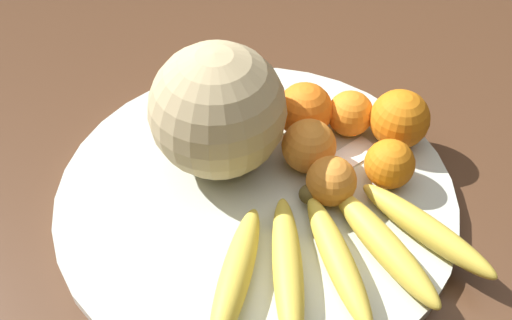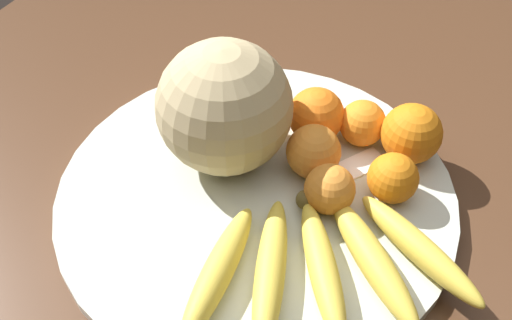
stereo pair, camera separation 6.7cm
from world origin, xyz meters
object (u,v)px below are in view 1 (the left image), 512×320
object	(u,v)px
orange_front_left	(350,114)
melon	(218,111)
kitchen_table	(233,217)
banana_bunch	(334,254)
orange_top_small	(305,110)
fruit_bowl	(256,193)
orange_back_left	(390,164)
orange_mid_center	(331,181)
orange_back_right	(400,119)
produce_tag	(343,160)
orange_front_right	(309,146)

from	to	relation	value
orange_front_left	melon	bearing A→B (deg)	-53.51
kitchen_table	banana_bunch	size ratio (longest dim) A/B	5.23
melon	orange_top_small	distance (m)	0.13
fruit_bowl	orange_top_small	world-z (taller)	orange_top_small
kitchen_table	orange_front_left	world-z (taller)	orange_front_left
orange_back_left	orange_mid_center	bearing A→B (deg)	-50.53
kitchen_table	orange_back_right	distance (m)	0.25
banana_bunch	orange_back_left	world-z (taller)	orange_back_left
melon	orange_top_small	bearing A→B (deg)	134.86
kitchen_table	orange_back_right	size ratio (longest dim) A/B	20.02
fruit_bowl	orange_back_left	bearing A→B (deg)	113.61
banana_bunch	orange_mid_center	xyz separation A→B (m)	(-0.09, -0.03, 0.01)
orange_back_left	produce_tag	xyz separation A→B (m)	(-0.02, -0.06, -0.03)
orange_mid_center	produce_tag	xyz separation A→B (m)	(-0.06, 0.00, -0.03)
orange_back_left	orange_top_small	xyz separation A→B (m)	(-0.05, -0.12, 0.01)
orange_top_small	orange_front_right	bearing A→B (deg)	20.43
fruit_bowl	orange_front_left	world-z (taller)	orange_front_left
melon	orange_back_right	world-z (taller)	melon
orange_back_right	produce_tag	world-z (taller)	orange_back_right
fruit_bowl	orange_top_small	distance (m)	0.13
orange_mid_center	orange_front_right	bearing A→B (deg)	-138.18
produce_tag	orange_mid_center	bearing A→B (deg)	29.92
kitchen_table	orange_mid_center	distance (m)	0.18
produce_tag	orange_back_right	bearing A→B (deg)	168.75
melon	banana_bunch	world-z (taller)	melon
orange_top_small	orange_back_left	bearing A→B (deg)	65.87
orange_mid_center	orange_back_right	bearing A→B (deg)	154.94
fruit_bowl	orange_mid_center	xyz separation A→B (m)	(-0.01, 0.09, 0.04)
fruit_bowl	orange_front_right	size ratio (longest dim) A/B	7.18
fruit_bowl	orange_front_right	xyz separation A→B (m)	(-0.06, 0.05, 0.04)
kitchen_table	produce_tag	xyz separation A→B (m)	(-0.05, 0.13, 0.10)
orange_mid_center	kitchen_table	bearing A→B (deg)	-94.03
fruit_bowl	orange_back_right	distance (m)	0.20
melon	orange_front_right	size ratio (longest dim) A/B	2.44
fruit_bowl	orange_front_right	distance (m)	0.08
orange_front_right	orange_mid_center	world-z (taller)	orange_front_right
orange_back_right	orange_top_small	bearing A→B (deg)	-80.21
melon	produce_tag	distance (m)	0.17
fruit_bowl	orange_top_small	size ratio (longest dim) A/B	6.65
orange_back_right	fruit_bowl	bearing A→B (deg)	-46.28
orange_back_left	orange_front_right	bearing A→B (deg)	-86.95
kitchen_table	orange_front_left	xyz separation A→B (m)	(-0.11, 0.12, 0.13)
fruit_bowl	orange_back_left	distance (m)	0.16
melon	orange_back_right	distance (m)	0.23
kitchen_table	orange_front_right	distance (m)	0.16
banana_bunch	orange_front_right	xyz separation A→B (m)	(-0.13, -0.06, 0.02)
kitchen_table	produce_tag	size ratio (longest dim) A/B	14.93
orange_mid_center	orange_top_small	bearing A→B (deg)	-149.28
orange_front_right	orange_back_left	xyz separation A→B (m)	(-0.01, 0.10, -0.00)
melon	banana_bunch	xyz separation A→B (m)	(0.11, 0.17, -0.06)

